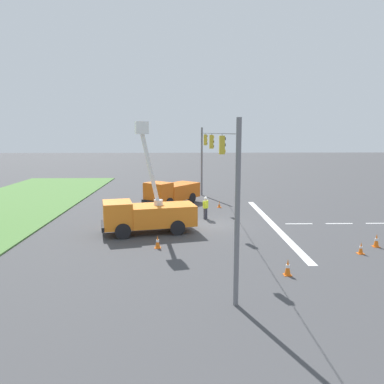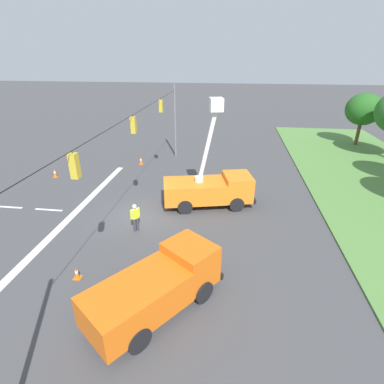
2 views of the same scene
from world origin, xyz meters
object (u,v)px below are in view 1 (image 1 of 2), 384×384
(traffic_cone_foreground_left, at_px, (361,248))
(traffic_cone_mid_right, at_px, (288,267))
(road_worker, at_px, (206,206))
(traffic_cone_foreground_right, at_px, (219,204))
(traffic_cone_near_bucket, at_px, (158,242))
(utility_truck_support_near, at_px, (172,192))
(traffic_cone_mid_left, at_px, (376,240))
(utility_truck_bucket_lift, at_px, (147,212))

(traffic_cone_foreground_left, height_order, traffic_cone_mid_right, traffic_cone_mid_right)
(road_worker, distance_m, traffic_cone_foreground_right, 4.83)
(traffic_cone_mid_right, relative_size, traffic_cone_near_bucket, 1.03)
(traffic_cone_foreground_right, xyz_separation_m, traffic_cone_mid_right, (-16.28, -1.64, 0.09))
(traffic_cone_foreground_right, distance_m, traffic_cone_near_bucket, 12.82)
(traffic_cone_foreground_left, bearing_deg, traffic_cone_mid_right, 121.56)
(utility_truck_support_near, xyz_separation_m, traffic_cone_foreground_left, (-14.55, -10.90, -0.90))
(utility_truck_support_near, height_order, traffic_cone_foreground_right, utility_truck_support_near)
(road_worker, height_order, traffic_cone_mid_left, road_worker)
(road_worker, bearing_deg, utility_truck_support_near, 25.61)
(utility_truck_bucket_lift, relative_size, utility_truck_support_near, 1.22)
(utility_truck_bucket_lift, xyz_separation_m, traffic_cone_mid_right, (-7.79, -7.30, -1.00))
(utility_truck_bucket_lift, distance_m, traffic_cone_near_bucket, 3.68)
(utility_truck_support_near, distance_m, traffic_cone_foreground_right, 4.61)
(road_worker, distance_m, traffic_cone_mid_left, 12.19)
(road_worker, bearing_deg, traffic_cone_mid_left, -127.85)
(utility_truck_support_near, bearing_deg, traffic_cone_mid_left, -137.00)
(traffic_cone_foreground_left, relative_size, traffic_cone_near_bucket, 0.88)
(utility_truck_support_near, bearing_deg, utility_truck_bucket_lift, 172.20)
(traffic_cone_foreground_left, xyz_separation_m, traffic_cone_near_bucket, (1.34, 11.34, 0.05))
(traffic_cone_near_bucket, bearing_deg, traffic_cone_foreground_left, -96.74)
(road_worker, distance_m, traffic_cone_mid_right, 12.18)
(road_worker, bearing_deg, utility_truck_bucket_lift, 133.69)
(road_worker, distance_m, traffic_cone_near_bucket, 8.08)
(utility_truck_bucket_lift, height_order, utility_truck_support_near, utility_truck_bucket_lift)
(utility_truck_bucket_lift, bearing_deg, traffic_cone_mid_right, -136.87)
(traffic_cone_foreground_left, distance_m, traffic_cone_foreground_right, 14.79)
(road_worker, relative_size, traffic_cone_foreground_left, 2.65)
(utility_truck_support_near, relative_size, road_worker, 3.41)
(utility_truck_bucket_lift, distance_m, road_worker, 5.74)
(utility_truck_support_near, height_order, traffic_cone_mid_left, utility_truck_support_near)
(traffic_cone_foreground_right, distance_m, traffic_cone_mid_right, 16.36)
(utility_truck_support_near, height_order, road_worker, utility_truck_support_near)
(utility_truck_bucket_lift, bearing_deg, traffic_cone_foreground_right, -33.73)
(traffic_cone_near_bucket, bearing_deg, traffic_cone_mid_left, -90.44)
(traffic_cone_foreground_right, distance_m, traffic_cone_mid_left, 14.47)
(traffic_cone_mid_right, bearing_deg, traffic_cone_near_bucket, 55.65)
(traffic_cone_foreground_right, bearing_deg, traffic_cone_mid_right, -174.26)
(traffic_cone_mid_left, bearing_deg, traffic_cone_foreground_left, 129.36)
(road_worker, relative_size, traffic_cone_mid_left, 2.25)
(traffic_cone_foreground_right, bearing_deg, traffic_cone_mid_left, -146.02)
(road_worker, xyz_separation_m, traffic_cone_foreground_right, (4.53, -1.52, -0.71))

